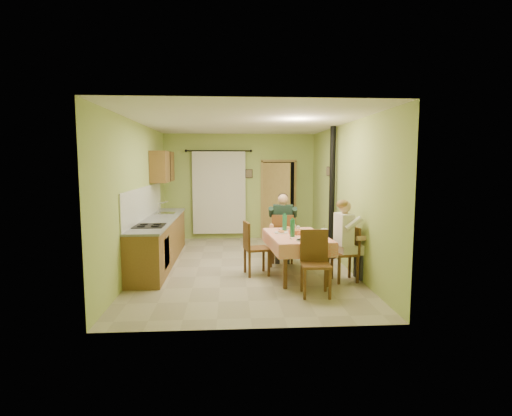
{
  "coord_description": "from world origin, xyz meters",
  "views": [
    {
      "loc": [
        -0.26,
        -7.72,
        2.04
      ],
      "look_at": [
        0.25,
        0.1,
        1.15
      ],
      "focal_mm": 28.0,
      "sensor_mm": 36.0,
      "label": 1
    }
  ],
  "objects": [
    {
      "name": "chair_near",
      "position": [
        1.04,
        -1.8,
        0.29
      ],
      "size": [
        0.46,
        0.46,
        1.0
      ],
      "rotation": [
        0.0,
        0.0,
        3.08
      ],
      "color": "#593718",
      "rests_on": "ground"
    },
    {
      "name": "curtain",
      "position": [
        -0.55,
        2.9,
        1.26
      ],
      "size": [
        1.7,
        0.07,
        2.22
      ],
      "color": "black",
      "rests_on": "ground"
    },
    {
      "name": "man_far",
      "position": [
        0.82,
        0.33,
        0.88
      ],
      "size": [
        0.62,
        0.51,
        1.39
      ],
      "rotation": [
        0.0,
        0.0,
        -0.14
      ],
      "color": "#192D23",
      "rests_on": "chair_far"
    },
    {
      "name": "chair_left",
      "position": [
        0.2,
        -0.59,
        0.29
      ],
      "size": [
        0.49,
        0.49,
        0.98
      ],
      "rotation": [
        0.0,
        0.0,
        -1.38
      ],
      "color": "#593718",
      "rests_on": "ground"
    },
    {
      "name": "upper_cabinets",
      "position": [
        -1.82,
        1.7,
        1.95
      ],
      "size": [
        0.35,
        1.4,
        0.7
      ],
      "primitive_type": "cube",
      "color": "brown",
      "rests_on": "room_shell"
    },
    {
      "name": "dining_table",
      "position": [
        0.92,
        -0.75,
        0.38
      ],
      "size": [
        1.11,
        1.7,
        0.76
      ],
      "rotation": [
        0.0,
        0.0,
        0.08
      ],
      "color": "#F0977B",
      "rests_on": "ground"
    },
    {
      "name": "room_shell",
      "position": [
        0.0,
        0.0,
        1.82
      ],
      "size": [
        4.04,
        6.04,
        2.82
      ],
      "color": "#A6BB60",
      "rests_on": "ground"
    },
    {
      "name": "picture_right",
      "position": [
        1.97,
        1.2,
        1.85
      ],
      "size": [
        0.03,
        0.31,
        0.21
      ],
      "primitive_type": "cube",
      "color": "brown",
      "rests_on": "room_shell"
    },
    {
      "name": "stove_flue",
      "position": [
        1.9,
        0.6,
        1.02
      ],
      "size": [
        0.24,
        0.24,
        2.8
      ],
      "color": "black",
      "rests_on": "ground"
    },
    {
      "name": "chair_right",
      "position": [
        1.72,
        -1.09,
        0.29
      ],
      "size": [
        0.44,
        0.44,
        0.95
      ],
      "rotation": [
        0.0,
        0.0,
        1.69
      ],
      "color": "#593718",
      "rests_on": "ground"
    },
    {
      "name": "man_right",
      "position": [
        1.71,
        -1.09,
        0.88
      ],
      "size": [
        0.5,
        0.61,
        1.39
      ],
      "rotation": [
        0.0,
        0.0,
        1.69
      ],
      "color": "silver",
      "rests_on": "chair_right"
    },
    {
      "name": "tableware",
      "position": [
        0.94,
        -0.85,
        0.83
      ],
      "size": [
        0.79,
        1.57,
        0.33
      ],
      "color": "white",
      "rests_on": "dining_table"
    },
    {
      "name": "kitchen_run",
      "position": [
        -1.71,
        0.4,
        0.48
      ],
      "size": [
        0.64,
        3.64,
        1.56
      ],
      "color": "brown",
      "rests_on": "ground"
    },
    {
      "name": "floor",
      "position": [
        0.0,
        0.0,
        0.0
      ],
      "size": [
        4.0,
        6.0,
        0.01
      ],
      "primitive_type": "cube",
      "color": "tan",
      "rests_on": "ground"
    },
    {
      "name": "chair_far",
      "position": [
        0.82,
        0.31,
        0.29
      ],
      "size": [
        0.5,
        0.5,
        1.0
      ],
      "rotation": [
        0.0,
        0.0,
        -0.14
      ],
      "color": "#593718",
      "rests_on": "ground"
    },
    {
      "name": "picture_back",
      "position": [
        0.25,
        2.97,
        1.75
      ],
      "size": [
        0.19,
        0.03,
        0.23
      ],
      "primitive_type": "cube",
      "color": "black",
      "rests_on": "room_shell"
    },
    {
      "name": "doorway",
      "position": [
        1.01,
        2.85,
        1.05
      ],
      "size": [
        0.96,
        0.55,
        2.15
      ],
      "color": "black",
      "rests_on": "ground"
    }
  ]
}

